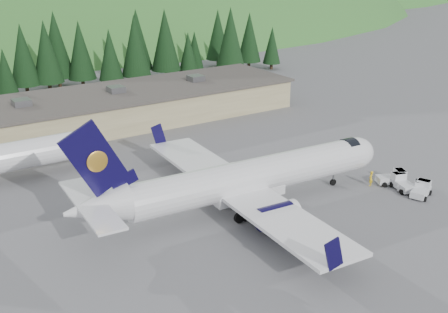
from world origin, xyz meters
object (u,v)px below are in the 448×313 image
Objects in this scene: baggage_tug_a at (421,190)px; baggage_tug_d at (412,187)px; baggage_tug_c at (402,183)px; terminal_building at (88,112)px; airliner at (245,180)px; ramp_worker at (371,178)px; baggage_tug_b at (393,178)px.

baggage_tug_a is 1.15× the size of baggage_tug_d.
baggage_tug_c is 0.05× the size of terminal_building.
airliner is 38.14m from terminal_building.
ramp_worker is at bearing -63.93° from terminal_building.
terminal_building is (-22.61, 44.04, 1.82)m from baggage_tug_c.
baggage_tug_c is at bearing 155.98° from baggage_tug_d.
airliner reaches higher than baggage_tug_a.
ramp_worker is at bearing 174.72° from baggage_tug_d.
airliner is 16.84m from ramp_worker.
baggage_tug_b is at bearing 67.21° from baggage_tug_a.
baggage_tug_d is at bearing -17.64° from airliner.
baggage_tug_b is 48.26m from terminal_building.
airliner is 19.79m from baggage_tug_b.
airliner reaches higher than terminal_building.
ramp_worker is (16.32, -3.38, -2.44)m from airliner.
baggage_tug_c is 1.19× the size of baggage_tug_d.
baggage_tug_b is 2.99m from ramp_worker.
ramp_worker reaches higher than baggage_tug_b.
baggage_tug_c is at bearing 107.98° from ramp_worker.
terminal_building is at bearing 93.56° from baggage_tug_a.
ramp_worker reaches higher than baggage_tug_a.
airliner is at bearing -35.09° from ramp_worker.
baggage_tug_a is 1.87× the size of ramp_worker.
terminal_building is 22.96× the size of baggage_tug_d.
terminal_building is (-22.99, 46.59, 1.86)m from baggage_tug_a.
baggage_tug_b is at bearing 135.34° from ramp_worker.
airliner is at bearing -167.66° from baggage_tug_b.
baggage_tug_a is 0.97× the size of baggage_tug_c.
baggage_tug_a is at bearing -154.33° from baggage_tug_c.
terminal_building reaches higher than baggage_tug_a.
baggage_tug_c is (-0.37, 2.55, 0.04)m from baggage_tug_a.
airliner reaches higher than baggage_tug_d.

